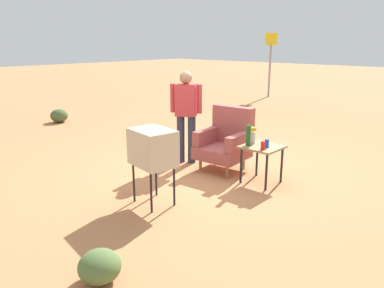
% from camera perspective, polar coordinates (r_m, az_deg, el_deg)
% --- Properties ---
extents(ground_plane, '(60.00, 60.00, 0.00)m').
position_cam_1_polar(ground_plane, '(6.56, 2.92, -3.63)').
color(ground_plane, '#C17A4C').
extents(armchair, '(0.83, 0.84, 1.06)m').
position_cam_1_polar(armchair, '(6.40, 5.17, 0.50)').
color(armchair, '#937047').
rests_on(armchair, ground).
extents(side_table, '(0.56, 0.56, 0.59)m').
position_cam_1_polar(side_table, '(5.83, 10.62, -1.10)').
color(side_table, black).
rests_on(side_table, ground).
extents(tv_on_stand, '(0.66, 0.53, 1.03)m').
position_cam_1_polar(tv_on_stand, '(4.94, -5.96, -0.61)').
color(tv_on_stand, black).
rests_on(tv_on_stand, ground).
extents(person_standing, '(0.51, 0.37, 1.64)m').
position_cam_1_polar(person_standing, '(6.63, -0.92, 4.98)').
color(person_standing, '#2D3347').
rests_on(person_standing, ground).
extents(road_sign, '(0.33, 0.33, 2.44)m').
position_cam_1_polar(road_sign, '(15.24, 11.80, 12.22)').
color(road_sign, gray).
rests_on(road_sign, ground).
extents(bottle_wine_green, '(0.07, 0.07, 0.32)m').
position_cam_1_polar(bottle_wine_green, '(5.75, 8.56, 1.30)').
color(bottle_wine_green, '#1E5623').
rests_on(bottle_wine_green, side_table).
extents(soda_can_blue, '(0.07, 0.07, 0.12)m').
position_cam_1_polar(soda_can_blue, '(5.73, 11.31, 0.09)').
color(soda_can_blue, blue).
rests_on(soda_can_blue, side_table).
extents(soda_can_red, '(0.07, 0.07, 0.12)m').
position_cam_1_polar(soda_can_red, '(5.60, 10.73, -0.24)').
color(soda_can_red, red).
rests_on(soda_can_red, side_table).
extents(flower_vase, '(0.15, 0.10, 0.27)m').
position_cam_1_polar(flower_vase, '(5.90, 9.20, 1.51)').
color(flower_vase, silver).
rests_on(flower_vase, side_table).
extents(shrub_near, '(0.40, 0.40, 0.31)m').
position_cam_1_polar(shrub_near, '(3.69, -13.86, -17.63)').
color(shrub_near, '#516B38').
rests_on(shrub_near, ground).
extents(shrub_mid, '(0.47, 0.47, 0.36)m').
position_cam_1_polar(shrub_mid, '(10.83, -19.55, 4.08)').
color(shrub_mid, '#475B33').
rests_on(shrub_mid, ground).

